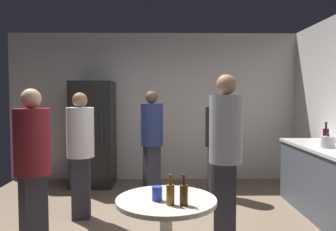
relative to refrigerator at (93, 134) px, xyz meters
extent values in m
cube|color=silver|center=(1.05, 0.43, 0.45)|extent=(5.32, 0.06, 2.70)
cube|color=black|center=(0.00, 0.00, 0.00)|extent=(0.70, 0.65, 1.80)
cube|color=#262628|center=(0.21, -0.34, 0.09)|extent=(0.03, 0.03, 0.60)
cube|color=#4C515B|center=(3.33, -1.67, -0.47)|extent=(0.60, 2.01, 0.86)
cube|color=silver|center=(3.33, -1.67, -0.02)|extent=(0.64, 2.05, 0.04)
cylinder|color=#B2B2B7|center=(3.28, -1.62, 0.07)|extent=(0.17, 0.17, 0.14)
sphere|color=black|center=(3.28, -1.62, 0.16)|extent=(0.04, 0.04, 0.04)
cylinder|color=#3F141E|center=(3.34, -1.43, 0.11)|extent=(0.08, 0.08, 0.22)
cylinder|color=#3F141E|center=(3.34, -1.43, 0.26)|extent=(0.03, 0.03, 0.09)
cylinder|color=beige|center=(1.24, -3.15, -0.18)|extent=(0.80, 0.80, 0.03)
cylinder|color=#8C5919|center=(1.27, -3.31, -0.09)|extent=(0.06, 0.06, 0.15)
cylinder|color=#8C5919|center=(1.27, -3.31, 0.02)|extent=(0.02, 0.02, 0.08)
cylinder|color=#593314|center=(1.37, -3.32, -0.09)|extent=(0.06, 0.06, 0.15)
cylinder|color=#593314|center=(1.37, -3.32, 0.02)|extent=(0.02, 0.02, 0.08)
cylinder|color=blue|center=(1.17, -3.20, -0.11)|extent=(0.08, 0.08, 0.11)
cube|color=#2D2D38|center=(0.18, -1.60, -0.51)|extent=(0.24, 0.19, 0.78)
cylinder|color=white|center=(0.18, -1.60, 0.19)|extent=(0.38, 0.38, 0.62)
sphere|color=#8C6647|center=(0.18, -1.60, 0.60)|extent=(0.19, 0.19, 0.19)
cube|color=#2D2D38|center=(1.04, -0.73, -0.50)|extent=(0.27, 0.26, 0.80)
cylinder|color=navy|center=(1.04, -0.73, 0.22)|extent=(0.46, 0.46, 0.64)
sphere|color=brown|center=(1.04, -0.73, 0.63)|extent=(0.19, 0.19, 0.19)
cube|color=#2D2D38|center=(1.85, -2.40, -0.47)|extent=(0.25, 0.21, 0.87)
cylinder|color=gray|center=(1.85, -2.40, 0.31)|extent=(0.41, 0.41, 0.69)
sphere|color=#8C6647|center=(1.85, -2.40, 0.76)|extent=(0.21, 0.21, 0.21)
cube|color=#2D2D38|center=(2.03, -0.63, -0.52)|extent=(0.25, 0.22, 0.77)
cylinder|color=black|center=(2.03, -0.63, 0.17)|extent=(0.41, 0.41, 0.61)
sphere|color=#8C6647|center=(2.03, -0.63, 0.57)|extent=(0.18, 0.18, 0.18)
cube|color=#2D2D38|center=(-0.04, -2.58, -0.50)|extent=(0.28, 0.28, 0.80)
cylinder|color=maroon|center=(-0.04, -2.58, 0.21)|extent=(0.48, 0.48, 0.63)
sphere|color=#D8AD8C|center=(-0.04, -2.58, 0.62)|extent=(0.19, 0.19, 0.19)
camera|label=1|loc=(1.22, -5.74, 0.64)|focal=35.62mm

